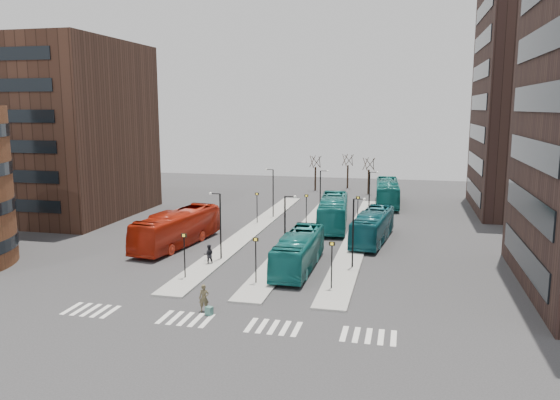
% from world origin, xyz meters
% --- Properties ---
extents(ground, '(160.00, 160.00, 0.00)m').
position_xyz_m(ground, '(0.00, 0.00, 0.00)').
color(ground, '#2B2B2D').
rests_on(ground, ground).
extents(island_left, '(2.50, 45.00, 0.15)m').
position_xyz_m(island_left, '(-4.00, 30.00, 0.07)').
color(island_left, '#969691').
rests_on(island_left, ground).
extents(island_mid, '(2.50, 45.00, 0.15)m').
position_xyz_m(island_mid, '(2.00, 30.00, 0.07)').
color(island_mid, '#969691').
rests_on(island_mid, ground).
extents(island_right, '(2.50, 45.00, 0.15)m').
position_xyz_m(island_right, '(8.00, 30.00, 0.07)').
color(island_right, '#969691').
rests_on(island_right, ground).
extents(suitcase, '(0.56, 0.50, 0.58)m').
position_xyz_m(suitcase, '(0.27, 5.01, 0.29)').
color(suitcase, navy).
rests_on(suitcase, ground).
extents(red_bus, '(4.80, 13.20, 3.59)m').
position_xyz_m(red_bus, '(-9.41, 21.96, 1.80)').
color(red_bus, '#A91F0D').
rests_on(red_bus, ground).
extents(teal_bus_a, '(2.74, 11.44, 3.18)m').
position_xyz_m(teal_bus_a, '(4.07, 16.85, 1.59)').
color(teal_bus_a, '#156966').
rests_on(teal_bus_a, ground).
extents(teal_bus_b, '(4.20, 13.23, 3.62)m').
position_xyz_m(teal_bus_b, '(4.75, 34.21, 1.81)').
color(teal_bus_b, '#16706F').
rests_on(teal_bus_b, ground).
extents(teal_bus_c, '(4.03, 11.84, 3.23)m').
position_xyz_m(teal_bus_c, '(9.68, 28.23, 1.62)').
color(teal_bus_c, '#135660').
rests_on(teal_bus_c, ground).
extents(teal_bus_d, '(3.76, 13.22, 3.64)m').
position_xyz_m(teal_bus_d, '(10.35, 50.41, 1.82)').
color(teal_bus_d, '#166E6A').
rests_on(teal_bus_d, ground).
extents(traveller, '(0.78, 0.60, 1.89)m').
position_xyz_m(traveller, '(-0.30, 5.60, 0.95)').
color(traveller, brown).
rests_on(traveller, ground).
extents(commuter_a, '(1.09, 0.99, 1.83)m').
position_xyz_m(commuter_a, '(-3.95, 16.31, 0.92)').
color(commuter_a, black).
rests_on(commuter_a, ground).
extents(commuter_b, '(0.66, 1.08, 1.72)m').
position_xyz_m(commuter_b, '(3.16, 13.42, 0.86)').
color(commuter_b, black).
rests_on(commuter_b, ground).
extents(commuter_c, '(0.58, 0.98, 1.50)m').
position_xyz_m(commuter_c, '(3.74, 15.65, 0.75)').
color(commuter_c, black).
rests_on(commuter_c, ground).
extents(crosswalk_stripes, '(22.35, 2.40, 0.01)m').
position_xyz_m(crosswalk_stripes, '(1.75, 4.00, 0.01)').
color(crosswalk_stripes, silver).
rests_on(crosswalk_stripes, ground).
extents(office_block, '(25.00, 20.12, 22.00)m').
position_xyz_m(office_block, '(-34.00, 33.98, 11.00)').
color(office_block, '#3F271D').
rests_on(office_block, ground).
extents(sign_poles, '(12.45, 22.12, 3.65)m').
position_xyz_m(sign_poles, '(1.60, 23.00, 2.41)').
color(sign_poles, black).
rests_on(sign_poles, ground).
extents(lamp_posts, '(14.04, 20.24, 6.12)m').
position_xyz_m(lamp_posts, '(2.64, 28.00, 3.58)').
color(lamp_posts, black).
rests_on(lamp_posts, ground).
extents(bare_trees, '(10.97, 8.14, 5.90)m').
position_xyz_m(bare_trees, '(2.67, 62.67, 2.72)').
color(bare_trees, black).
rests_on(bare_trees, ground).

